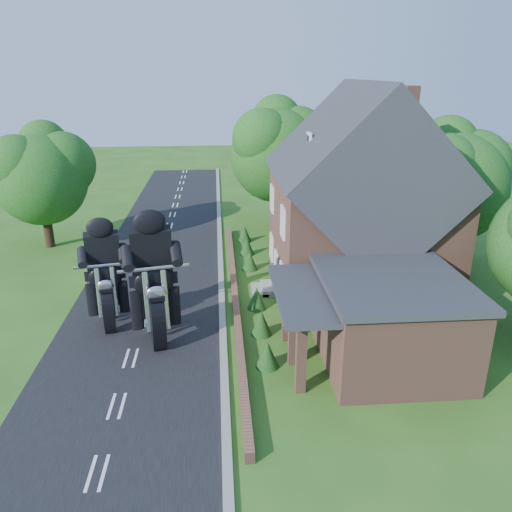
{
  "coord_description": "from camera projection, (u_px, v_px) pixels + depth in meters",
  "views": [
    {
      "loc": [
        3.58,
        -17.32,
        10.6
      ],
      "look_at": [
        5.24,
        3.65,
        2.8
      ],
      "focal_mm": 35.0,
      "sensor_mm": 36.0,
      "label": 1
    }
  ],
  "objects": [
    {
      "name": "ground",
      "position": [
        131.0,
        358.0,
        19.61
      ],
      "size": [
        120.0,
        120.0,
        0.0
      ],
      "primitive_type": "plane",
      "color": "#2C5919",
      "rests_on": "ground"
    },
    {
      "name": "road",
      "position": [
        131.0,
        358.0,
        19.61
      ],
      "size": [
        7.0,
        80.0,
        0.02
      ],
      "primitive_type": "cube",
      "color": "black",
      "rests_on": "ground"
    },
    {
      "name": "kerb",
      "position": [
        224.0,
        353.0,
        19.86
      ],
      "size": [
        0.3,
        80.0,
        0.12
      ],
      "primitive_type": "cube",
      "color": "gray",
      "rests_on": "ground"
    },
    {
      "name": "garden_wall",
      "position": [
        235.0,
        296.0,
        24.53
      ],
      "size": [
        0.3,
        22.0,
        0.4
      ],
      "primitive_type": "cube",
      "color": "brown",
      "rests_on": "ground"
    },
    {
      "name": "house",
      "position": [
        359.0,
        207.0,
        24.48
      ],
      "size": [
        9.54,
        8.64,
        10.24
      ],
      "color": "brown",
      "rests_on": "ground"
    },
    {
      "name": "annex",
      "position": [
        386.0,
        319.0,
        18.97
      ],
      "size": [
        7.05,
        5.94,
        3.44
      ],
      "color": "brown",
      "rests_on": "ground"
    },
    {
      "name": "tree_house_right",
      "position": [
        458.0,
        177.0,
        27.09
      ],
      "size": [
        6.51,
        6.0,
        8.4
      ],
      "color": "black",
      "rests_on": "ground"
    },
    {
      "name": "tree_behind_house",
      "position": [
        374.0,
        140.0,
        33.57
      ],
      "size": [
        7.81,
        7.2,
        10.08
      ],
      "color": "black",
      "rests_on": "ground"
    },
    {
      "name": "tree_behind_left",
      "position": [
        283.0,
        147.0,
        34.22
      ],
      "size": [
        6.94,
        6.4,
        9.16
      ],
      "color": "black",
      "rests_on": "ground"
    },
    {
      "name": "tree_far_road",
      "position": [
        47.0,
        171.0,
        30.61
      ],
      "size": [
        6.08,
        5.6,
        7.84
      ],
      "color": "black",
      "rests_on": "ground"
    },
    {
      "name": "shrub_a",
      "position": [
        267.0,
        354.0,
        18.87
      ],
      "size": [
        0.9,
        0.9,
        1.1
      ],
      "primitive_type": "cone",
      "color": "#153B13",
      "rests_on": "ground"
    },
    {
      "name": "shrub_b",
      "position": [
        261.0,
        323.0,
        21.21
      ],
      "size": [
        0.9,
        0.9,
        1.1
      ],
      "primitive_type": "cone",
      "color": "#153B13",
      "rests_on": "ground"
    },
    {
      "name": "shrub_c",
      "position": [
        257.0,
        298.0,
        23.55
      ],
      "size": [
        0.9,
        0.9,
        1.1
      ],
      "primitive_type": "cone",
      "color": "#153B13",
      "rests_on": "ground"
    },
    {
      "name": "shrub_d",
      "position": [
        250.0,
        260.0,
        28.22
      ],
      "size": [
        0.9,
        0.9,
        1.1
      ],
      "primitive_type": "cone",
      "color": "#153B13",
      "rests_on": "ground"
    },
    {
      "name": "shrub_e",
      "position": [
        247.0,
        246.0,
        30.56
      ],
      "size": [
        0.9,
        0.9,
        1.1
      ],
      "primitive_type": "cone",
      "color": "#153B13",
      "rests_on": "ground"
    },
    {
      "name": "shrub_f",
      "position": [
        245.0,
        234.0,
        32.89
      ],
      "size": [
        0.9,
        0.9,
        1.1
      ],
      "primitive_type": "cone",
      "color": "#153B13",
      "rests_on": "ground"
    },
    {
      "name": "motorcycle_lead",
      "position": [
        157.0,
        323.0,
        20.57
      ],
      "size": [
        0.85,
        1.9,
        1.72
      ],
      "primitive_type": null,
      "rotation": [
        0.0,
        0.0,
        3.36
      ],
      "color": "black",
      "rests_on": "ground"
    },
    {
      "name": "motorcycle_follow",
      "position": [
        109.0,
        311.0,
        21.85
      ],
      "size": [
        0.7,
        1.67,
        1.51
      ],
      "primitive_type": null,
      "rotation": [
        0.0,
        0.0,
        3.33
      ],
      "color": "black",
      "rests_on": "ground"
    }
  ]
}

